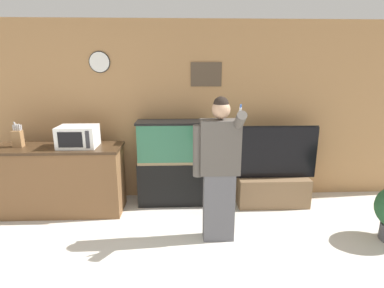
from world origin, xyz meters
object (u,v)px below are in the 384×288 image
Objects in this scene: counter_island at (61,180)px; tv_on_stand at (273,182)px; aquarium_on_stand at (173,163)px; knife_block at (18,138)px; microwave at (78,137)px; person_standing at (219,168)px.

counter_island is 2.96m from tv_on_stand.
aquarium_on_stand reaches higher than counter_island.
aquarium_on_stand is (2.03, 0.21, -0.44)m from knife_block.
aquarium_on_stand is 1.46m from tv_on_stand.
knife_block is at bearing -174.08° from aquarium_on_stand.
knife_block is at bearing 177.50° from microwave.
microwave is (0.29, -0.01, 0.60)m from counter_island.
microwave is at bearing -168.78° from aquarium_on_stand.
knife_block is (-0.79, 0.03, -0.02)m from microwave.
microwave is at bearing -2.48° from counter_island.
knife_block reaches higher than aquarium_on_stand.
knife_block is 0.27× the size of tv_on_stand.
person_standing is (-0.90, -0.86, 0.52)m from tv_on_stand.
knife_block is 2.09m from aquarium_on_stand.
person_standing is (2.05, -0.75, 0.40)m from counter_island.
tv_on_stand is at bearing 2.12° from counter_island.
person_standing is at bearing -22.69° from microwave.
aquarium_on_stand is at bearing 8.70° from counter_island.
aquarium_on_stand is at bearing 118.35° from person_standing.
counter_island is at bearing -2.51° from knife_block.
aquarium_on_stand is 1.15m from person_standing.
person_standing reaches higher than counter_island.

